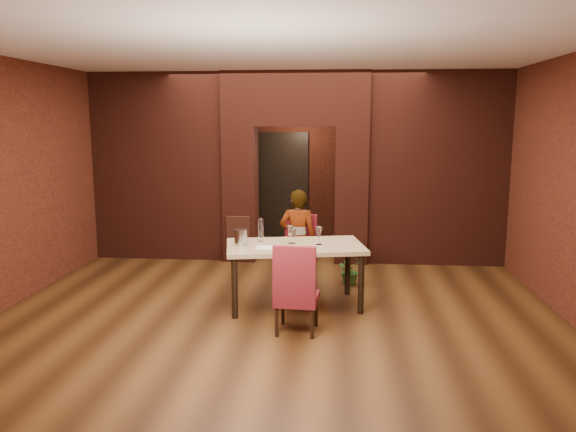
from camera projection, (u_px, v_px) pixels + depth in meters
The scene contains 25 objects.
floor at pixel (284, 294), 7.83m from camera, with size 8.00×8.00×0.00m, color #4E2D13.
ceiling at pixel (284, 58), 7.29m from camera, with size 7.00×8.00×0.04m, color silver.
wall_back at pixel (303, 160), 11.49m from camera, with size 7.00×0.04×3.20m, color maroon.
wall_front at pixel (225, 245), 3.64m from camera, with size 7.00×0.04×3.20m, color maroon.
wall_left at pixel (36, 178), 7.87m from camera, with size 0.04×8.00×3.20m, color maroon.
wall_right at pixel (553, 183), 7.25m from camera, with size 0.04×8.00×3.20m, color maroon.
pillar_left at pixel (241, 194), 9.69m from camera, with size 0.55×0.55×2.30m, color maroon.
pillar_right at pixel (351, 195), 9.52m from camera, with size 0.55×0.55×2.30m, color maroon.
lintel at pixel (296, 99), 9.33m from camera, with size 2.45×0.55×0.90m, color maroon.
wing_wall_left at pixel (160, 167), 9.74m from camera, with size 2.27×0.35×3.20m, color maroon.
wing_wall_right at pixel (437, 169), 9.32m from camera, with size 2.27×0.35×3.20m, color maroon.
vent_panel at pixel (238, 231), 9.50m from camera, with size 0.40×0.03×0.50m, color #98472C.
rear_door at pixel (283, 187), 11.56m from camera, with size 0.90×0.08×2.10m, color black.
rear_door_frame at pixel (283, 187), 11.52m from camera, with size 1.02×0.04×2.22m, color black.
dining_table at pixel (295, 275), 7.30m from camera, with size 1.74×0.98×0.82m, color tan.
chair_far at pixel (299, 252), 8.11m from camera, with size 0.47×0.47×1.04m, color maroon.
chair_near at pixel (297, 287), 6.37m from camera, with size 0.48×0.48×1.05m, color maroon.
person_seated at pixel (298, 239), 8.03m from camera, with size 0.52×0.34×1.44m, color beige.
wine_glass_a at pixel (290, 235), 7.28m from camera, with size 0.09×0.09×0.23m, color silver, non-canonical shape.
wine_glass_b at pixel (293, 236), 7.27m from camera, with size 0.08×0.08×0.19m, color silver, non-canonical shape.
wine_glass_c at pixel (319, 236), 7.20m from camera, with size 0.09×0.09×0.23m, color white, non-canonical shape.
tasting_sheet at pixel (267, 247), 7.06m from camera, with size 0.29×0.21×0.00m, color silver.
wine_bucket at pixel (241, 237), 7.19m from camera, with size 0.17×0.17×0.20m, color #B0B0B6.
water_bottle at pixel (261, 229), 7.40m from camera, with size 0.07×0.07×0.32m, color white.
potted_plant at pixel (351, 270), 8.28m from camera, with size 0.39×0.34×0.44m, color #2B5B22.
Camera 1 is at (0.73, -7.50, 2.40)m, focal length 35.00 mm.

